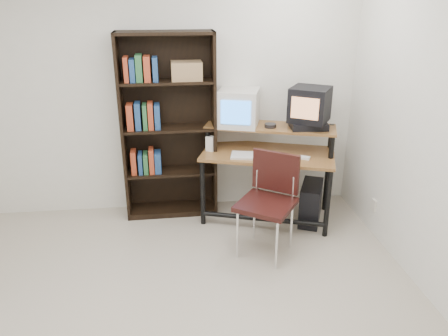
{
  "coord_description": "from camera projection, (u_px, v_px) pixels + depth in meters",
  "views": [
    {
      "loc": [
        0.06,
        -2.52,
        2.26
      ],
      "look_at": [
        0.48,
        1.1,
        0.79
      ],
      "focal_mm": 35.0,
      "sensor_mm": 36.0,
      "label": 1
    }
  ],
  "objects": [
    {
      "name": "floor",
      "position": [
        176.0,
        328.0,
        3.17
      ],
      "size": [
        4.0,
        4.0,
        0.01
      ],
      "primitive_type": "cube",
      "color": "#BBAF9B",
      "rests_on": "ground"
    },
    {
      "name": "back_wall",
      "position": [
        168.0,
        92.0,
        4.52
      ],
      "size": [
        4.0,
        0.01,
        2.6
      ],
      "primitive_type": "cube",
      "color": "silver",
      "rests_on": "floor"
    },
    {
      "name": "computer_desk",
      "position": [
        268.0,
        155.0,
        4.51
      ],
      "size": [
        1.47,
        1.05,
        0.98
      ],
      "rotation": [
        0.0,
        0.0,
        -0.32
      ],
      "color": "brown",
      "rests_on": "floor"
    },
    {
      "name": "crt_monitor",
      "position": [
        239.0,
        108.0,
        4.49
      ],
      "size": [
        0.49,
        0.49,
        0.38
      ],
      "rotation": [
        0.0,
        0.0,
        -0.3
      ],
      "color": "beige",
      "rests_on": "computer_desk"
    },
    {
      "name": "vcr",
      "position": [
        308.0,
        126.0,
        4.4
      ],
      "size": [
        0.38,
        0.28,
        0.08
      ],
      "primitive_type": "cube",
      "rotation": [
        0.0,
        0.0,
        -0.06
      ],
      "color": "black",
      "rests_on": "computer_desk"
    },
    {
      "name": "crt_tv",
      "position": [
        310.0,
        104.0,
        4.35
      ],
      "size": [
        0.5,
        0.49,
        0.34
      ],
      "rotation": [
        0.0,
        0.0,
        -0.56
      ],
      "color": "black",
      "rests_on": "vcr"
    },
    {
      "name": "cd_spindle",
      "position": [
        270.0,
        126.0,
        4.44
      ],
      "size": [
        0.15,
        0.15,
        0.05
      ],
      "primitive_type": "cylinder",
      "rotation": [
        0.0,
        0.0,
        -0.25
      ],
      "color": "#26262B",
      "rests_on": "computer_desk"
    },
    {
      "name": "keyboard",
      "position": [
        255.0,
        157.0,
        4.35
      ],
      "size": [
        0.51,
        0.31,
        0.03
      ],
      "primitive_type": "cube",
      "rotation": [
        0.0,
        0.0,
        -0.23
      ],
      "color": "beige",
      "rests_on": "computer_desk"
    },
    {
      "name": "mousepad",
      "position": [
        304.0,
        160.0,
        4.32
      ],
      "size": [
        0.25,
        0.22,
        0.01
      ],
      "primitive_type": "cube",
      "rotation": [
        0.0,
        0.0,
        -0.23
      ],
      "color": "black",
      "rests_on": "computer_desk"
    },
    {
      "name": "mouse",
      "position": [
        305.0,
        158.0,
        4.3
      ],
      "size": [
        0.12,
        0.1,
        0.03
      ],
      "primitive_type": "cube",
      "rotation": [
        0.0,
        0.0,
        -0.55
      ],
      "color": "white",
      "rests_on": "mousepad"
    },
    {
      "name": "desk_speaker",
      "position": [
        210.0,
        144.0,
        4.5
      ],
      "size": [
        0.11,
        0.1,
        0.17
      ],
      "primitive_type": "cube",
      "rotation": [
        0.0,
        0.0,
        -0.5
      ],
      "color": "beige",
      "rests_on": "computer_desk"
    },
    {
      "name": "pc_tower",
      "position": [
        311.0,
        203.0,
        4.57
      ],
      "size": [
        0.36,
        0.49,
        0.42
      ],
      "primitive_type": "cube",
      "rotation": [
        0.0,
        0.0,
        -0.4
      ],
      "color": "black",
      "rests_on": "floor"
    },
    {
      "name": "school_chair",
      "position": [
        270.0,
        193.0,
        3.93
      ],
      "size": [
        0.65,
        0.65,
        0.93
      ],
      "rotation": [
        0.0,
        0.0,
        -0.6
      ],
      "color": "black",
      "rests_on": "floor"
    },
    {
      "name": "bookshelf",
      "position": [
        168.0,
        126.0,
        4.51
      ],
      "size": [
        0.97,
        0.34,
        1.92
      ],
      "rotation": [
        0.0,
        0.0,
        0.02
      ],
      "color": "black",
      "rests_on": "floor"
    },
    {
      "name": "wall_outlet",
      "position": [
        374.0,
        205.0,
        4.33
      ],
      "size": [
        0.02,
        0.08,
        0.12
      ],
      "primitive_type": "cube",
      "color": "beige",
      "rests_on": "right_wall"
    }
  ]
}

